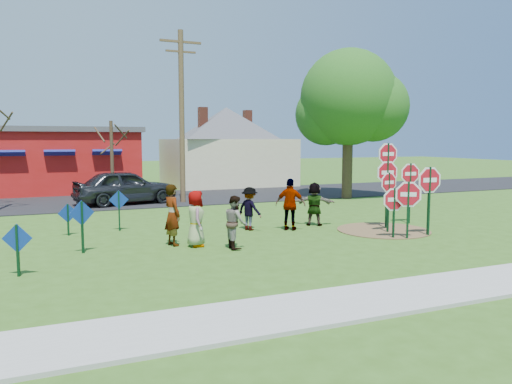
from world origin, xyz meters
TOP-DOWN VIEW (x-y plane):
  - ground at (0.00, 0.00)m, footprint 120.00×120.00m
  - sidewalk at (0.00, -7.20)m, footprint 22.00×1.80m
  - road at (0.00, 11.50)m, footprint 120.00×7.50m
  - dirt_patch at (4.50, -1.00)m, footprint 3.20×3.20m
  - red_building at (-5.50, 17.99)m, footprint 9.40×7.69m
  - cream_house at (5.50, 18.00)m, footprint 9.40×9.40m
  - stop_sign_a at (4.28, -2.50)m, footprint 0.97×0.59m
  - stop_sign_b at (4.86, -0.67)m, footprint 1.06×0.07m
  - stop_sign_c at (4.84, -0.70)m, footprint 1.10×0.14m
  - stop_sign_d at (6.34, -0.13)m, footprint 1.07×0.15m
  - stop_sign_e at (3.93, -2.25)m, footprint 0.99×0.23m
  - stop_sign_f at (5.28, -2.32)m, footprint 1.17×0.12m
  - stop_sign_g at (4.39, -1.37)m, footprint 0.92×0.11m
  - blue_diamond_a at (-6.95, -2.49)m, footprint 0.66×0.23m
  - blue_diamond_b at (-5.40, -0.54)m, footprint 0.69×0.22m
  - blue_diamond_c at (-5.66, 2.34)m, footprint 0.63×0.17m
  - blue_diamond_d at (-3.98, 2.55)m, footprint 0.66×0.11m
  - person_a at (-2.24, -0.92)m, footprint 0.64×0.88m
  - person_b at (-2.84, -0.52)m, footprint 0.61×0.77m
  - person_c at (-1.26, -1.64)m, footprint 0.63×0.79m
  - person_d at (0.24, 0.92)m, footprint 0.95×1.13m
  - person_e at (1.54, 0.33)m, footprint 1.10×1.02m
  - person_f at (2.80, 0.87)m, footprint 1.52×1.19m
  - suv at (-2.69, 9.73)m, footprint 5.14×2.72m
  - utility_pole at (0.06, 9.32)m, footprint 2.07×0.26m
  - leafy_tree at (8.83, 7.69)m, footprint 5.59×5.10m
  - bare_tree_east at (-3.01, 12.08)m, footprint 1.80×1.80m

SIDE VIEW (x-z plane):
  - ground at x=0.00m, z-range 0.00..0.00m
  - dirt_patch at x=4.50m, z-range 0.00..0.03m
  - road at x=0.00m, z-range 0.00..0.04m
  - sidewalk at x=0.00m, z-range 0.00..0.08m
  - blue_diamond_c at x=-5.66m, z-range 0.11..1.18m
  - person_d at x=0.24m, z-range 0.00..1.51m
  - blue_diamond_a at x=-6.95m, z-range 0.14..1.38m
  - person_c at x=-1.26m, z-range 0.00..1.55m
  - person_f at x=2.80m, z-range 0.00..1.61m
  - person_a at x=-2.24m, z-range 0.00..1.67m
  - suv at x=-2.69m, z-range 0.04..1.71m
  - blue_diamond_d at x=-3.98m, z-range 0.17..1.60m
  - person_e at x=1.54m, z-range 0.00..1.82m
  - person_b at x=-2.84m, z-range 0.00..1.85m
  - blue_diamond_b at x=-5.40m, z-range 0.18..1.67m
  - stop_sign_e at x=3.93m, z-range 0.27..2.04m
  - stop_sign_a at x=4.28m, z-range 0.32..2.31m
  - stop_sign_g at x=4.39m, z-range 0.43..2.61m
  - stop_sign_f at x=5.28m, z-range 0.48..2.91m
  - stop_sign_d at x=6.34m, z-range 0.51..2.93m
  - stop_sign_c at x=4.84m, z-range 0.49..3.05m
  - red_building at x=-5.50m, z-range 0.02..3.92m
  - stop_sign_b at x=4.86m, z-range 0.74..3.93m
  - bare_tree_east at x=-3.01m, z-range 0.61..4.75m
  - cream_house at x=5.50m, z-range -0.33..6.17m
  - utility_pole at x=0.06m, z-range 0.22..8.70m
  - leafy_tree at x=8.83m, z-range 1.14..9.09m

